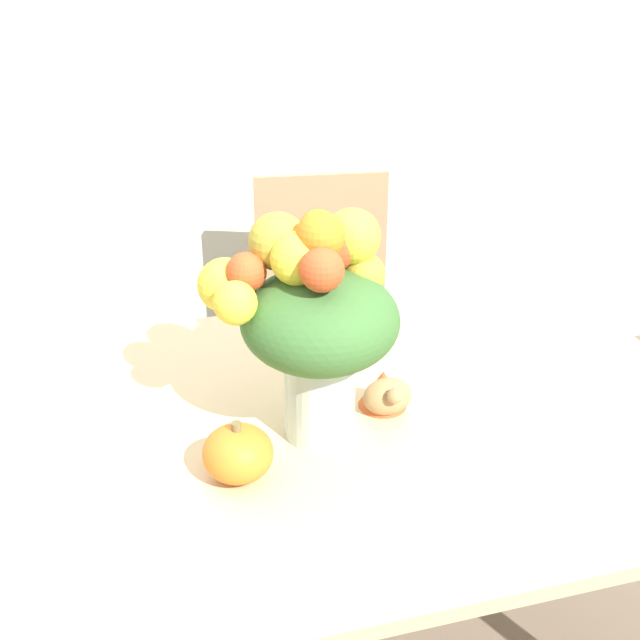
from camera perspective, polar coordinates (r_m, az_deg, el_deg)
wall_back at (r=2.78m, az=-7.90°, el=19.30°), size 8.00×0.06×2.70m
dining_table at (r=1.80m, az=0.21°, el=-8.95°), size 1.57×1.01×0.77m
flower_vase at (r=1.60m, az=-0.38°, el=0.37°), size 0.35×0.33×0.45m
pumpkin at (r=1.59m, az=-5.28°, el=-8.49°), size 0.13×0.13×0.12m
turkey_figurine at (r=1.78m, az=4.17°, el=-4.60°), size 0.10×0.13×0.08m
dining_chair_near_window at (r=2.68m, az=0.46°, el=-0.40°), size 0.48×0.48×0.92m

